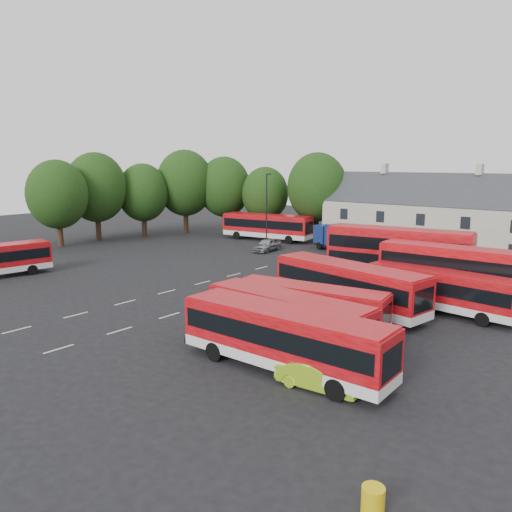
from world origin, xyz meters
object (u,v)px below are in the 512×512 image
object	(u,v)px
bus_row_a	(284,335)
box_truck	(341,237)
lamppost	(267,209)
bus_dd_south	(453,272)
grit_bin	(373,501)
silver_car	(267,245)
lime_car	(319,376)

from	to	relation	value
bus_row_a	box_truck	bearing A→B (deg)	114.04
box_truck	lamppost	bearing A→B (deg)	-135.83
bus_dd_south	grit_bin	xyz separation A→B (m)	(5.79, -23.81, -2.01)
silver_car	grit_bin	size ratio (longest dim) A/B	5.05
bus_dd_south	lamppost	world-z (taller)	lamppost
grit_bin	box_truck	bearing A→B (deg)	121.54
bus_row_a	lime_car	world-z (taller)	bus_row_a
bus_row_a	bus_dd_south	distance (m)	17.44
bus_row_a	lamppost	distance (m)	35.56
bus_dd_south	lamppost	distance (m)	27.12
bus_dd_south	lime_car	bearing A→B (deg)	-91.63
silver_car	grit_bin	xyz separation A→B (m)	(29.96, -32.63, -0.31)
lime_car	grit_bin	xyz separation A→B (m)	(5.71, -5.98, -0.22)
bus_row_a	lime_car	size ratio (longest dim) A/B	2.83
lime_car	silver_car	bearing A→B (deg)	35.47
silver_car	lime_car	size ratio (longest dim) A/B	1.10
box_truck	lime_car	xyz separation A→B (m)	(17.36, -31.62, -1.09)
bus_row_a	bus_dd_south	xyz separation A→B (m)	(2.38, 17.27, 0.54)
bus_dd_south	lime_car	size ratio (longest dim) A/B	2.64
bus_row_a	silver_car	xyz separation A→B (m)	(-21.80, 26.08, -1.16)
bus_dd_south	silver_car	xyz separation A→B (m)	(-24.17, 8.82, -1.70)
lime_car	box_truck	bearing A→B (deg)	21.94
grit_bin	lime_car	bearing A→B (deg)	133.70
lime_car	bus_dd_south	bearing A→B (deg)	-6.59
box_truck	silver_car	size ratio (longest dim) A/B	1.70
bus_row_a	bus_dd_south	world-z (taller)	bus_dd_south
silver_car	lamppost	distance (m)	4.27
bus_dd_south	grit_bin	world-z (taller)	bus_dd_south
box_truck	silver_car	distance (m)	8.55
silver_car	box_truck	bearing A→B (deg)	27.82
bus_row_a	lamppost	size ratio (longest dim) A/B	1.26
silver_car	lamppost	xyz separation A→B (m)	(-0.96, 1.09, 4.02)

